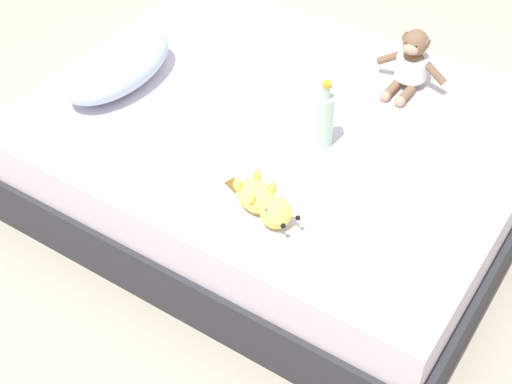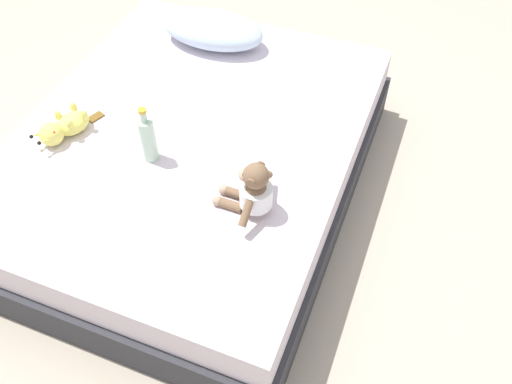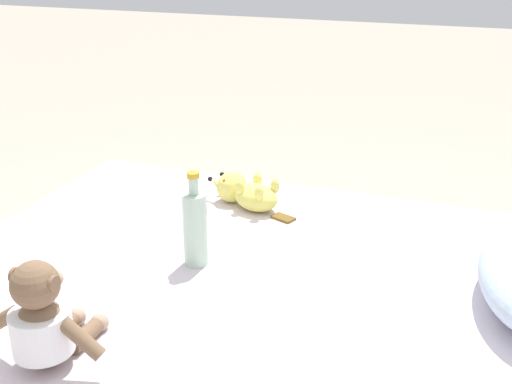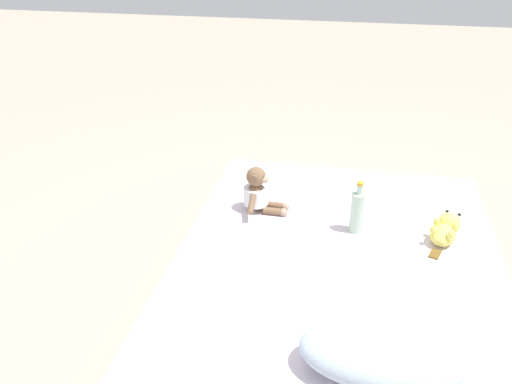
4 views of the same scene
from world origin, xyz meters
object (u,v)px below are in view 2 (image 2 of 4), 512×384
Objects in this scene: pillow at (212,29)px; plush_yellow_creature at (64,127)px; plush_monkey at (253,192)px; glass_bottle at (148,139)px; bed at (193,160)px.

pillow is 0.91m from plush_yellow_creature.
pillow is at bearing 122.16° from plush_monkey.
glass_bottle is (0.40, 0.02, 0.06)m from plush_yellow_creature.
pillow reaches higher than plush_yellow_creature.
plush_monkey is 0.50m from glass_bottle.
glass_bottle reaches higher than plush_monkey.
plush_monkey reaches higher than bed.
bed is 0.70m from pillow.
plush_monkey is 0.89× the size of plush_yellow_creature.
plush_monkey reaches higher than pillow.
pillow reaches higher than bed.
bed is 5.61× the size of plush_yellow_creature.
glass_bottle reaches higher than pillow.
glass_bottle is at bearing -83.03° from pillow.
plush_monkey is (0.59, -0.94, 0.02)m from pillow.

